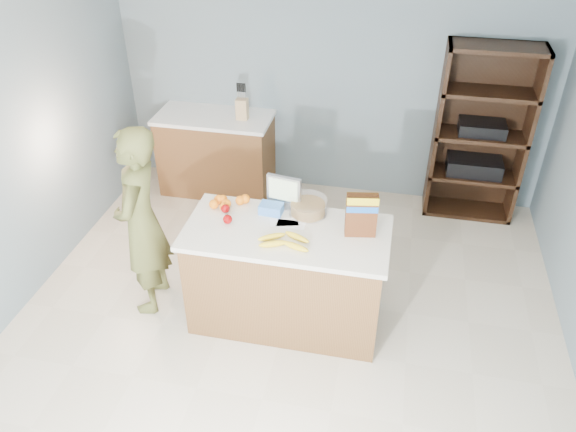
% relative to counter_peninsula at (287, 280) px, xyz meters
% --- Properties ---
extents(floor, '(4.50, 5.00, 0.02)m').
position_rel_counter_peninsula_xyz_m(floor, '(0.00, -0.30, -0.42)').
color(floor, beige).
rests_on(floor, ground).
extents(walls, '(4.52, 5.02, 2.51)m').
position_rel_counter_peninsula_xyz_m(walls, '(0.00, -0.30, 1.24)').
color(walls, slate).
rests_on(walls, ground).
extents(counter_peninsula, '(1.56, 0.76, 0.90)m').
position_rel_counter_peninsula_xyz_m(counter_peninsula, '(0.00, 0.00, 0.00)').
color(counter_peninsula, brown).
rests_on(counter_peninsula, ground).
extents(back_cabinet, '(1.24, 0.62, 0.90)m').
position_rel_counter_peninsula_xyz_m(back_cabinet, '(-1.20, 1.90, 0.04)').
color(back_cabinet, brown).
rests_on(back_cabinet, ground).
extents(shelving_unit, '(0.90, 0.40, 1.80)m').
position_rel_counter_peninsula_xyz_m(shelving_unit, '(1.55, 2.05, 0.45)').
color(shelving_unit, black).
rests_on(shelving_unit, ground).
extents(person, '(0.47, 0.65, 1.64)m').
position_rel_counter_peninsula_xyz_m(person, '(-1.18, -0.02, 0.40)').
color(person, brown).
rests_on(person, ground).
extents(knife_block, '(0.12, 0.10, 0.31)m').
position_rel_counter_peninsula_xyz_m(knife_block, '(-0.88, 1.88, 0.60)').
color(knife_block, tan).
rests_on(knife_block, back_cabinet).
extents(envelopes, '(0.29, 0.17, 0.00)m').
position_rel_counter_peninsula_xyz_m(envelopes, '(-0.01, 0.09, 0.49)').
color(envelopes, white).
rests_on(envelopes, counter_peninsula).
extents(bananas, '(0.41, 0.25, 0.05)m').
position_rel_counter_peninsula_xyz_m(bananas, '(0.02, -0.16, 0.51)').
color(bananas, yellow).
rests_on(bananas, counter_peninsula).
extents(apples, '(0.13, 0.21, 0.07)m').
position_rel_counter_peninsula_xyz_m(apples, '(-0.49, 0.07, 0.52)').
color(apples, '#870305').
rests_on(apples, counter_peninsula).
extents(oranges, '(0.30, 0.22, 0.08)m').
position_rel_counter_peninsula_xyz_m(oranges, '(-0.54, 0.24, 0.52)').
color(oranges, orange).
rests_on(oranges, counter_peninsula).
extents(blue_carton, '(0.19, 0.13, 0.08)m').
position_rel_counter_peninsula_xyz_m(blue_carton, '(-0.17, 0.21, 0.52)').
color(blue_carton, blue).
rests_on(blue_carton, counter_peninsula).
extents(salad_bowl, '(0.30, 0.30, 0.13)m').
position_rel_counter_peninsula_xyz_m(salad_bowl, '(0.11, 0.26, 0.54)').
color(salad_bowl, '#267219').
rests_on(salad_bowl, counter_peninsula).
extents(tv, '(0.28, 0.12, 0.28)m').
position_rel_counter_peninsula_xyz_m(tv, '(-0.09, 0.31, 0.64)').
color(tv, silver).
rests_on(tv, counter_peninsula).
extents(cereal_box, '(0.24, 0.12, 0.34)m').
position_rel_counter_peninsula_xyz_m(cereal_box, '(0.54, 0.07, 0.68)').
color(cereal_box, '#592B14').
rests_on(cereal_box, counter_peninsula).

